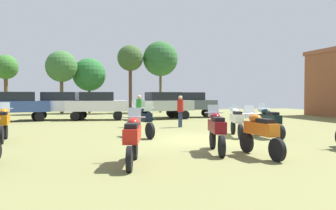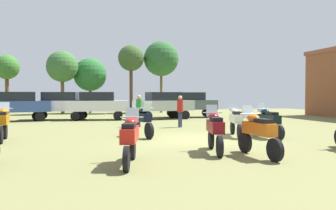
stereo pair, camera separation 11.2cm
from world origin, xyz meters
The scene contains 20 objects.
ground_plane centered at (0.00, 0.00, 0.01)m, with size 44.00×52.00×0.02m.
motorcycle_2 centered at (-3.14, -4.30, 0.73)m, with size 0.76×2.11×1.44m.
motorcycle_3 centered at (-7.32, 1.25, 0.76)m, with size 0.62×2.16×1.50m.
motorcycle_4 centered at (0.62, -4.09, 0.74)m, with size 0.62×2.16×1.47m.
motorcycle_6 centered at (3.23, -0.31, 0.73)m, with size 0.62×2.23×1.44m.
motorcycle_10 centered at (-0.34, -3.14, 0.74)m, with size 0.74×2.17×1.47m.
motorcycle_11 centered at (2.09, 0.41, 0.73)m, with size 0.80×2.18×1.44m.
motorcycle_12 centered at (-1.91, 1.19, 0.76)m, with size 0.78×2.16×1.51m.
car_1 centered at (-8.74, 11.60, 1.19)m, with size 4.54×2.49×2.00m.
car_2 centered at (1.44, 11.16, 1.19)m, with size 4.50×2.34×2.00m.
car_3 centered at (3.95, 12.65, 1.19)m, with size 4.55×2.53×2.00m.
car_4 centered at (-5.92, 12.37, 1.19)m, with size 4.53×2.45×2.00m.
car_6 centered at (-3.34, 11.59, 1.19)m, with size 4.48×2.28×2.00m.
person_1 centered at (0.89, 4.87, 1.05)m, with size 0.48×0.48×1.76m.
person_2 centered at (-1.29, 5.63, 1.07)m, with size 0.35×0.35×1.79m.
tree_1 centered at (3.38, 20.25, 5.49)m, with size 3.55×3.55×7.27m.
tree_4 centered at (-6.24, 19.90, 4.45)m, with size 2.93×2.93×5.94m.
tree_5 centered at (-11.35, 21.44, 4.36)m, with size 2.31×2.31×5.59m.
tree_6 centered at (0.25, 19.96, 5.37)m, with size 2.56×2.56×6.73m.
tree_7 centered at (-3.68, 21.05, 3.82)m, with size 3.25×3.25×5.44m.
Camera 2 is at (-4.27, -12.71, 1.81)m, focal length 35.39 mm.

